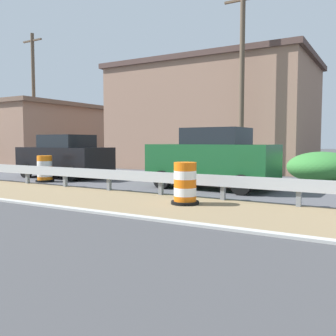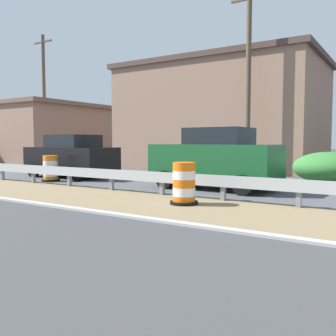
# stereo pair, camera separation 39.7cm
# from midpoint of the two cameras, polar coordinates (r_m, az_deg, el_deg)

# --- Properties ---
(traffic_barrel_close) EXTENTS (0.74, 0.74, 1.11)m
(traffic_barrel_close) POSITION_cam_midpoint_polar(r_m,az_deg,el_deg) (9.74, 1.48, -2.66)
(traffic_barrel_close) COLOR orange
(traffic_barrel_close) RESTS_ON ground
(traffic_barrel_mid) EXTENTS (0.75, 0.75, 1.07)m
(traffic_barrel_mid) POSITION_cam_midpoint_polar(r_m,az_deg,el_deg) (15.99, -19.12, -0.29)
(traffic_barrel_mid) COLOR orange
(traffic_barrel_mid) RESTS_ON ground
(car_lead_near_lane) EXTENTS (2.15, 4.45, 2.11)m
(car_lead_near_lane) POSITION_cam_midpoint_polar(r_m,az_deg,el_deg) (12.86, 5.94, 1.44)
(car_lead_near_lane) COLOR #195128
(car_lead_near_lane) RESTS_ON ground
(car_lead_far_lane) EXTENTS (2.24, 4.47, 1.94)m
(car_lead_far_lane) POSITION_cam_midpoint_polar(r_m,az_deg,el_deg) (17.45, -16.22, 1.74)
(car_lead_far_lane) COLOR black
(car_lead_far_lane) RESTS_ON ground
(roadside_shop_near) EXTENTS (8.01, 11.95, 6.38)m
(roadside_shop_near) POSITION_cam_midpoint_polar(r_m,az_deg,el_deg) (23.64, 6.70, 7.86)
(roadside_shop_near) COLOR #93705B
(roadside_shop_near) RESTS_ON ground
(roadside_shop_far) EXTENTS (9.29, 14.81, 4.60)m
(roadside_shop_far) POSITION_cam_midpoint_polar(r_m,az_deg,el_deg) (34.63, -23.18, 4.89)
(roadside_shop_far) COLOR #93705B
(roadside_shop_far) RESTS_ON ground
(utility_pole_near) EXTENTS (0.24, 1.80, 8.72)m
(utility_pole_near) POSITION_cam_midpoint_polar(r_m,az_deg,el_deg) (18.21, 10.67, 13.11)
(utility_pole_near) COLOR brown
(utility_pole_near) RESTS_ON ground
(utility_pole_mid) EXTENTS (0.24, 1.80, 9.16)m
(utility_pole_mid) POSITION_cam_midpoint_polar(r_m,az_deg,el_deg) (28.27, -20.35, 10.15)
(utility_pole_mid) COLOR brown
(utility_pole_mid) RESTS_ON ground
(bush_roadside) EXTENTS (2.72, 2.72, 1.24)m
(bush_roadside) POSITION_cam_midpoint_polar(r_m,az_deg,el_deg) (15.91, 21.96, 0.11)
(bush_roadside) COLOR #337533
(bush_roadside) RESTS_ON ground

